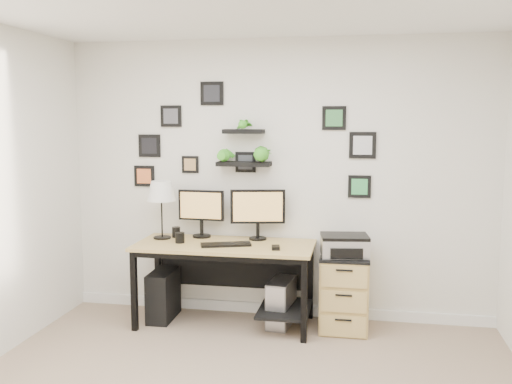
% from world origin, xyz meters
% --- Properties ---
extents(room, '(4.00, 4.00, 4.00)m').
position_xyz_m(room, '(0.00, 1.98, 0.05)').
color(room, tan).
rests_on(room, ground).
extents(desk, '(1.60, 0.70, 0.75)m').
position_xyz_m(desk, '(-0.39, 1.67, 0.63)').
color(desk, tan).
rests_on(desk, ground).
extents(monitor_left, '(0.44, 0.18, 0.45)m').
position_xyz_m(monitor_left, '(-0.70, 1.87, 1.01)').
color(monitor_left, black).
rests_on(monitor_left, desk).
extents(monitor_right, '(0.50, 0.19, 0.47)m').
position_xyz_m(monitor_right, '(-0.16, 1.86, 1.03)').
color(monitor_right, black).
rests_on(monitor_right, desk).
extents(keyboard, '(0.46, 0.28, 0.02)m').
position_xyz_m(keyboard, '(-0.39, 1.55, 0.76)').
color(keyboard, black).
rests_on(keyboard, desk).
extents(mouse, '(0.09, 0.11, 0.03)m').
position_xyz_m(mouse, '(0.06, 1.49, 0.77)').
color(mouse, black).
rests_on(mouse, desk).
extents(table_lamp, '(0.27, 0.27, 0.54)m').
position_xyz_m(table_lamp, '(-1.05, 1.75, 1.18)').
color(table_lamp, black).
rests_on(table_lamp, desk).
extents(mug, '(0.08, 0.08, 0.10)m').
position_xyz_m(mug, '(-0.83, 1.59, 0.80)').
color(mug, black).
rests_on(mug, desk).
extents(pen_cup, '(0.08, 0.08, 0.10)m').
position_xyz_m(pen_cup, '(-0.94, 1.82, 0.80)').
color(pen_cup, black).
rests_on(pen_cup, desk).
extents(pc_tower_black, '(0.21, 0.46, 0.46)m').
position_xyz_m(pc_tower_black, '(-1.03, 1.67, 0.23)').
color(pc_tower_black, black).
rests_on(pc_tower_black, ground).
extents(pc_tower_grey, '(0.24, 0.44, 0.42)m').
position_xyz_m(pc_tower_grey, '(0.09, 1.70, 0.21)').
color(pc_tower_grey, gray).
rests_on(pc_tower_grey, ground).
extents(file_cabinet, '(0.43, 0.53, 0.67)m').
position_xyz_m(file_cabinet, '(0.65, 1.72, 0.34)').
color(file_cabinet, tan).
rests_on(file_cabinet, ground).
extents(printer, '(0.45, 0.38, 0.18)m').
position_xyz_m(printer, '(0.64, 1.70, 0.76)').
color(printer, silver).
rests_on(printer, file_cabinet).
extents(wall_decor, '(2.31, 0.18, 1.06)m').
position_xyz_m(wall_decor, '(-0.29, 1.93, 1.64)').
color(wall_decor, black).
rests_on(wall_decor, ground).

